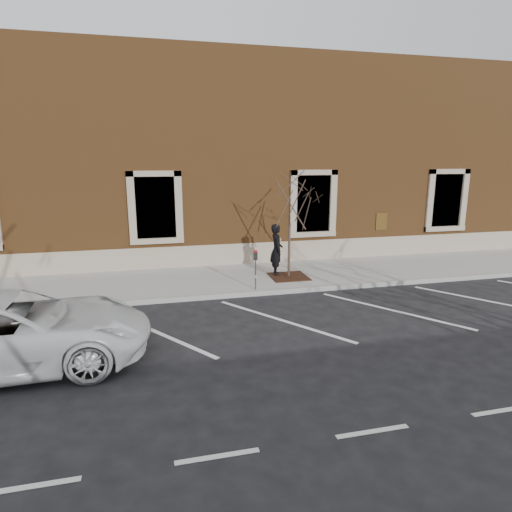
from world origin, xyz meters
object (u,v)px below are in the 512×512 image
object	(u,v)px
sapling	(290,206)
white_truck	(7,331)
man	(277,250)
parking_meter	(256,262)

from	to	relation	value
sapling	white_truck	world-z (taller)	sapling
man	white_truck	world-z (taller)	man
parking_meter	sapling	distance (m)	2.41
white_truck	man	bearing A→B (deg)	-57.23
white_truck	parking_meter	bearing A→B (deg)	-62.03
man	parking_meter	xyz separation A→B (m)	(-1.11, -1.49, -0.03)
sapling	white_truck	distance (m)	8.86
man	white_truck	xyz separation A→B (m)	(-7.00, -4.99, -0.28)
parking_meter	white_truck	world-z (taller)	white_truck
parking_meter	sapling	size ratio (longest dim) A/B	0.36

